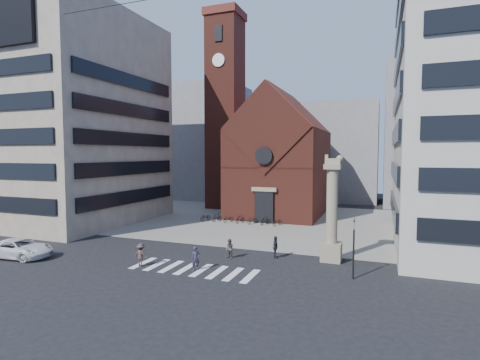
% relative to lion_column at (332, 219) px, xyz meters
% --- Properties ---
extents(ground, '(120.00, 120.00, 0.00)m').
position_rel_lion_column_xyz_m(ground, '(-10.01, -3.00, -3.46)').
color(ground, black).
rests_on(ground, ground).
extents(piazza, '(46.00, 30.00, 0.05)m').
position_rel_lion_column_xyz_m(piazza, '(-10.01, 16.00, -3.43)').
color(piazza, gray).
rests_on(piazza, ground).
extents(zebra_crossing, '(10.20, 3.20, 0.01)m').
position_rel_lion_column_xyz_m(zebra_crossing, '(-9.46, -6.00, -3.45)').
color(zebra_crossing, white).
rests_on(zebra_crossing, ground).
extents(church, '(12.00, 16.65, 18.00)m').
position_rel_lion_column_xyz_m(church, '(-10.01, 22.04, 4.53)').
color(church, maroon).
rests_on(church, ground).
extents(campanile, '(5.50, 5.50, 31.20)m').
position_rel_lion_column_xyz_m(campanile, '(-20.01, 25.00, 12.28)').
color(campanile, maroon).
rests_on(campanile, ground).
extents(building_left, '(18.00, 20.00, 26.00)m').
position_rel_lion_column_xyz_m(building_left, '(-34.01, 7.00, 9.54)').
color(building_left, tan).
rests_on(building_left, ground).
extents(bg_block_left, '(16.00, 14.00, 22.00)m').
position_rel_lion_column_xyz_m(bg_block_left, '(-30.01, 37.00, 7.54)').
color(bg_block_left, gray).
rests_on(bg_block_left, ground).
extents(bg_block_mid, '(14.00, 12.00, 18.00)m').
position_rel_lion_column_xyz_m(bg_block_mid, '(-4.01, 42.00, 5.54)').
color(bg_block_mid, gray).
rests_on(bg_block_mid, ground).
extents(bg_block_right, '(16.00, 14.00, 24.00)m').
position_rel_lion_column_xyz_m(bg_block_right, '(11.99, 39.00, 8.54)').
color(bg_block_right, gray).
rests_on(bg_block_right, ground).
extents(lion_column, '(1.63, 1.60, 8.68)m').
position_rel_lion_column_xyz_m(lion_column, '(0.00, 0.00, 0.00)').
color(lion_column, gray).
rests_on(lion_column, ground).
extents(traffic_light, '(0.13, 0.16, 4.30)m').
position_rel_lion_column_xyz_m(traffic_light, '(1.99, -4.00, -1.17)').
color(traffic_light, black).
rests_on(traffic_light, ground).
extents(white_car, '(5.96, 3.26, 1.58)m').
position_rel_lion_column_xyz_m(white_car, '(-24.71, -8.39, -2.67)').
color(white_car, white).
rests_on(white_car, ground).
extents(pedestrian_0, '(0.78, 0.75, 1.79)m').
position_rel_lion_column_xyz_m(pedestrian_0, '(-9.20, -6.16, -2.56)').
color(pedestrian_0, '#2D2A3B').
rests_on(pedestrian_0, ground).
extents(pedestrian_1, '(0.99, 0.91, 1.63)m').
position_rel_lion_column_xyz_m(pedestrian_1, '(-8.03, -2.30, -2.64)').
color(pedestrian_1, '#4F453F').
rests_on(pedestrian_1, ground).
extents(pedestrian_2, '(0.64, 1.15, 1.85)m').
position_rel_lion_column_xyz_m(pedestrian_2, '(-4.50, -0.80, -2.53)').
color(pedestrian_2, black).
rests_on(pedestrian_2, ground).
extents(pedestrian_3, '(1.18, 0.71, 1.78)m').
position_rel_lion_column_xyz_m(pedestrian_3, '(-13.68, -6.72, -2.57)').
color(pedestrian_3, '#483030').
rests_on(pedestrian_3, ground).
extents(scooter_0, '(1.20, 1.87, 0.93)m').
position_rel_lion_column_xyz_m(scooter_0, '(-17.64, 12.79, -2.94)').
color(scooter_0, black).
rests_on(scooter_0, piazza).
extents(scooter_1, '(1.06, 1.77, 1.03)m').
position_rel_lion_column_xyz_m(scooter_1, '(-16.03, 12.79, -2.89)').
color(scooter_1, black).
rests_on(scooter_1, piazza).
extents(scooter_2, '(1.20, 1.87, 0.93)m').
position_rel_lion_column_xyz_m(scooter_2, '(-14.42, 12.79, -2.94)').
color(scooter_2, black).
rests_on(scooter_2, piazza).
extents(scooter_3, '(1.06, 1.77, 1.03)m').
position_rel_lion_column_xyz_m(scooter_3, '(-12.81, 12.79, -2.89)').
color(scooter_3, black).
rests_on(scooter_3, piazza).
extents(scooter_4, '(1.20, 1.87, 0.93)m').
position_rel_lion_column_xyz_m(scooter_4, '(-11.20, 12.79, -2.94)').
color(scooter_4, black).
rests_on(scooter_4, piazza).
extents(scooter_5, '(1.06, 1.77, 1.03)m').
position_rel_lion_column_xyz_m(scooter_5, '(-9.59, 12.79, -2.89)').
color(scooter_5, black).
rests_on(scooter_5, piazza).
extents(scooter_6, '(1.20, 1.87, 0.93)m').
position_rel_lion_column_xyz_m(scooter_6, '(-7.98, 12.79, -2.94)').
color(scooter_6, black).
rests_on(scooter_6, piazza).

